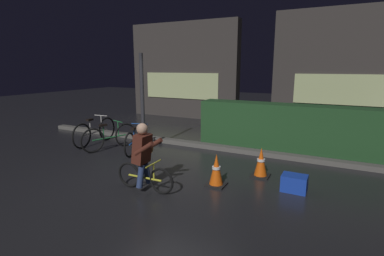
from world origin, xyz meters
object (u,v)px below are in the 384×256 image
(parked_bike_center_left, at_px, (137,140))
(cyclist, at_px, (144,157))
(blue_crate, at_px, (294,183))
(traffic_cone_far, at_px, (261,163))
(parked_bike_left_mid, at_px, (110,137))
(street_post, at_px, (143,103))
(parked_bike_leftmost, at_px, (95,132))
(traffic_cone_near, at_px, (216,170))

(parked_bike_center_left, relative_size, cyclist, 1.21)
(cyclist, bearing_deg, blue_crate, 24.61)
(blue_crate, bearing_deg, parked_bike_center_left, 169.87)
(parked_bike_center_left, distance_m, traffic_cone_far, 3.37)
(parked_bike_left_mid, xyz_separation_m, cyclist, (2.43, -1.77, 0.29))
(street_post, xyz_separation_m, blue_crate, (3.97, -0.90, -1.12))
(parked_bike_center_left, height_order, cyclist, cyclist)
(parked_bike_leftmost, relative_size, blue_crate, 3.99)
(traffic_cone_near, height_order, cyclist, cyclist)
(traffic_cone_near, xyz_separation_m, blue_crate, (1.36, 0.40, -0.15))
(street_post, relative_size, parked_bike_left_mid, 1.64)
(street_post, xyz_separation_m, traffic_cone_far, (3.25, -0.46, -0.98))
(parked_bike_left_mid, relative_size, traffic_cone_far, 2.52)
(street_post, distance_m, traffic_cone_near, 3.08)
(street_post, distance_m, parked_bike_left_mid, 1.34)
(street_post, bearing_deg, blue_crate, -12.76)
(parked_bike_left_mid, relative_size, parked_bike_center_left, 1.03)
(parked_bike_center_left, xyz_separation_m, cyclist, (1.64, -1.90, 0.30))
(parked_bike_center_left, distance_m, blue_crate, 4.15)
(parked_bike_center_left, bearing_deg, parked_bike_leftmost, 70.83)
(parked_bike_leftmost, distance_m, blue_crate, 5.71)
(parked_bike_left_mid, xyz_separation_m, traffic_cone_far, (4.16, -0.15, -0.04))
(street_post, height_order, blue_crate, street_post)
(parked_bike_center_left, height_order, traffic_cone_far, parked_bike_center_left)
(parked_bike_left_mid, height_order, traffic_cone_far, parked_bike_left_mid)
(street_post, bearing_deg, traffic_cone_near, -26.40)
(street_post, relative_size, parked_bike_leftmost, 1.45)
(traffic_cone_near, bearing_deg, parked_bike_leftmost, 164.04)
(parked_bike_left_mid, height_order, cyclist, cyclist)
(blue_crate, distance_m, cyclist, 2.75)
(parked_bike_leftmost, relative_size, cyclist, 1.41)
(parked_bike_left_mid, relative_size, blue_crate, 3.53)
(parked_bike_left_mid, height_order, parked_bike_center_left, parked_bike_left_mid)
(cyclist, bearing_deg, parked_bike_left_mid, 143.02)
(street_post, relative_size, traffic_cone_far, 4.14)
(traffic_cone_near, bearing_deg, street_post, 153.60)
(traffic_cone_near, bearing_deg, parked_bike_center_left, 157.50)
(parked_bike_left_mid, bearing_deg, parked_bike_leftmost, 92.30)
(parked_bike_leftmost, bearing_deg, parked_bike_center_left, -97.27)
(parked_bike_left_mid, xyz_separation_m, traffic_cone_near, (3.52, -0.99, -0.04))
(traffic_cone_near, relative_size, blue_crate, 1.40)
(traffic_cone_near, relative_size, traffic_cone_far, 1.00)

